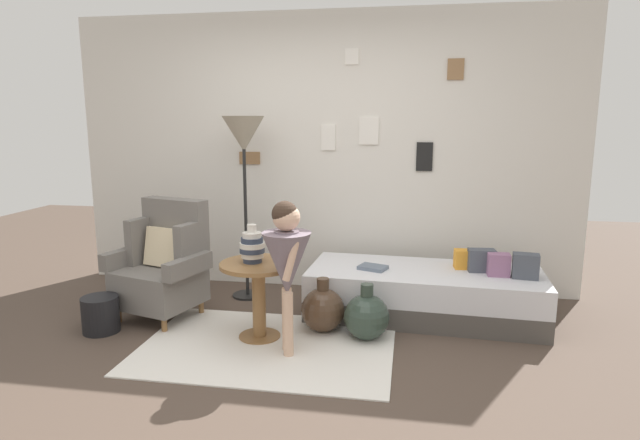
{
  "coord_description": "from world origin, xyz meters",
  "views": [
    {
      "loc": [
        0.83,
        -3.05,
        1.62
      ],
      "look_at": [
        0.15,
        0.95,
        0.85
      ],
      "focal_mm": 29.76,
      "sensor_mm": 36.0,
      "label": 1
    }
  ],
  "objects": [
    {
      "name": "pillow_extra",
      "position": [
        1.32,
        1.36,
        0.48
      ],
      "size": [
        0.21,
        0.14,
        0.16
      ],
      "primitive_type": "cube",
      "rotation": [
        0.0,
        0.0,
        0.08
      ],
      "color": "orange",
      "rests_on": "daybed"
    },
    {
      "name": "side_table",
      "position": [
        -0.25,
        0.58,
        0.42
      ],
      "size": [
        0.57,
        0.57,
        0.59
      ],
      "color": "olive",
      "rests_on": "ground"
    },
    {
      "name": "daybed",
      "position": [
        0.98,
        1.25,
        0.2
      ],
      "size": [
        1.94,
        0.9,
        0.4
      ],
      "color": "#4C4742",
      "rests_on": "ground"
    },
    {
      "name": "pillow_mid",
      "position": [
        1.55,
        1.19,
        0.49
      ],
      "size": [
        0.17,
        0.12,
        0.18
      ],
      "primitive_type": "cube",
      "rotation": [
        0.0,
        0.0,
        -0.01
      ],
      "color": "gray",
      "rests_on": "daybed"
    },
    {
      "name": "magazine_basket",
      "position": [
        -1.5,
        0.49,
        0.14
      ],
      "size": [
        0.28,
        0.28,
        0.28
      ],
      "primitive_type": "cylinder",
      "color": "black",
      "rests_on": "ground"
    },
    {
      "name": "gallery_wall",
      "position": [
        0.0,
        1.95,
        1.3
      ],
      "size": [
        4.8,
        0.12,
        2.6
      ],
      "color": "silver",
      "rests_on": "ground"
    },
    {
      "name": "rug",
      "position": [
        -0.15,
        0.43,
        0.01
      ],
      "size": [
        1.81,
        1.26,
        0.01
      ],
      "primitive_type": "cube",
      "color": "silver",
      "rests_on": "ground"
    },
    {
      "name": "person_child",
      "position": [
        0.02,
        0.35,
        0.69
      ],
      "size": [
        0.34,
        0.34,
        1.09
      ],
      "color": "#D8AD8E",
      "rests_on": "ground"
    },
    {
      "name": "pillow_head",
      "position": [
        1.74,
        1.15,
        0.5
      ],
      "size": [
        0.21,
        0.15,
        0.2
      ],
      "primitive_type": "cube",
      "rotation": [
        0.0,
        0.0,
        -0.14
      ],
      "color": "#474C56",
      "rests_on": "daybed"
    },
    {
      "name": "armchair",
      "position": [
        -1.15,
        0.91,
        0.44
      ],
      "size": [
        0.86,
        0.74,
        0.97
      ],
      "color": "olive",
      "rests_on": "ground"
    },
    {
      "name": "ground_plane",
      "position": [
        0.0,
        0.0,
        0.0
      ],
      "size": [
        12.0,
        12.0,
        0.0
      ],
      "primitive_type": "plane",
      "color": "#4C3D33"
    },
    {
      "name": "demijohn_far",
      "position": [
        0.55,
        0.7,
        0.18
      ],
      "size": [
        0.34,
        0.34,
        0.43
      ],
      "color": "#2D3D33",
      "rests_on": "ground"
    },
    {
      "name": "book_on_daybed",
      "position": [
        0.55,
        1.2,
        0.42
      ],
      "size": [
        0.26,
        0.23,
        0.03
      ],
      "primitive_type": "cube",
      "rotation": [
        0.0,
        0.0,
        -0.35
      ],
      "color": "slate",
      "rests_on": "daybed"
    },
    {
      "name": "pillow_back",
      "position": [
        1.43,
        1.29,
        0.49
      ],
      "size": [
        0.22,
        0.14,
        0.18
      ],
      "primitive_type": "cube",
      "rotation": [
        0.0,
        0.0,
        0.09
      ],
      "color": "#474C56",
      "rests_on": "daybed"
    },
    {
      "name": "floor_lamp",
      "position": [
        -0.63,
        1.49,
        1.42
      ],
      "size": [
        0.37,
        0.37,
        1.65
      ],
      "color": "black",
      "rests_on": "ground"
    },
    {
      "name": "demijohn_near",
      "position": [
        0.2,
        0.79,
        0.17
      ],
      "size": [
        0.34,
        0.34,
        0.43
      ],
      "color": "#473323",
      "rests_on": "ground"
    },
    {
      "name": "vase_striped",
      "position": [
        -0.3,
        0.59,
        0.7
      ],
      "size": [
        0.19,
        0.19,
        0.28
      ],
      "color": "#2D384C",
      "rests_on": "side_table"
    }
  ]
}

